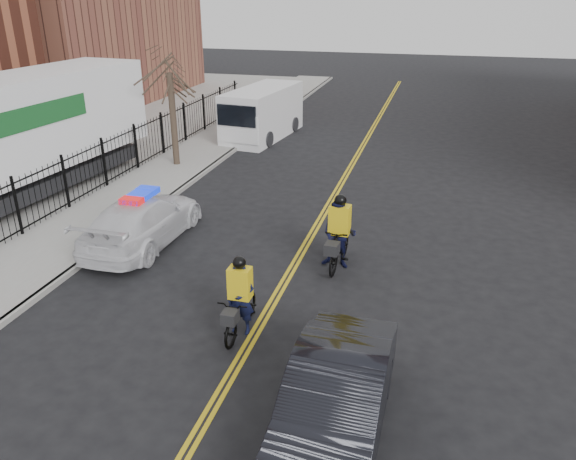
# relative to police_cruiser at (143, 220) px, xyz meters

# --- Properties ---
(ground) EXTENTS (120.00, 120.00, 0.00)m
(ground) POSITION_rel_police_cruiser_xyz_m (4.99, -2.21, -0.77)
(ground) COLOR black
(ground) RESTS_ON ground
(center_line_left) EXTENTS (0.10, 60.00, 0.01)m
(center_line_left) POSITION_rel_police_cruiser_xyz_m (4.91, 5.79, -0.76)
(center_line_left) COLOR gold
(center_line_left) RESTS_ON ground
(center_line_right) EXTENTS (0.10, 60.00, 0.01)m
(center_line_right) POSITION_rel_police_cruiser_xyz_m (5.07, 5.79, -0.76)
(center_line_right) COLOR gold
(center_line_right) RESTS_ON ground
(sidewalk) EXTENTS (3.00, 60.00, 0.15)m
(sidewalk) POSITION_rel_police_cruiser_xyz_m (-2.51, 5.79, -0.69)
(sidewalk) COLOR gray
(sidewalk) RESTS_ON ground
(curb) EXTENTS (0.20, 60.00, 0.15)m
(curb) POSITION_rel_police_cruiser_xyz_m (-1.01, 5.79, -0.69)
(curb) COLOR gray
(curb) RESTS_ON ground
(iron_fence) EXTENTS (0.12, 28.00, 2.00)m
(iron_fence) POSITION_rel_police_cruiser_xyz_m (-4.01, 5.79, 0.23)
(iron_fence) COLOR black
(iron_fence) RESTS_ON ground
(street_tree) EXTENTS (3.20, 3.20, 4.80)m
(street_tree) POSITION_rel_police_cruiser_xyz_m (-2.61, 7.79, 2.77)
(street_tree) COLOR #32271E
(street_tree) RESTS_ON sidewalk
(police_cruiser) EXTENTS (2.14, 5.24, 1.68)m
(police_cruiser) POSITION_rel_police_cruiser_xyz_m (0.00, 0.00, 0.00)
(police_cruiser) COLOR silver
(police_cruiser) RESTS_ON ground
(dark_sedan) EXTENTS (1.74, 4.87, 1.60)m
(dark_sedan) POSITION_rel_police_cruiser_xyz_m (7.40, -6.75, 0.03)
(dark_sedan) COLOR black
(dark_sedan) RESTS_ON ground
(cargo_van) EXTENTS (2.95, 6.45, 2.61)m
(cargo_van) POSITION_rel_police_cruiser_xyz_m (-0.53, 13.92, 0.51)
(cargo_van) COLOR silver
(cargo_van) RESTS_ON ground
(cyclist_near) EXTENTS (0.70, 2.01, 1.97)m
(cyclist_near) POSITION_rel_police_cruiser_xyz_m (4.66, -3.94, -0.08)
(cyclist_near) COLOR black
(cyclist_near) RESTS_ON ground
(cyclist_far) EXTENTS (1.04, 2.23, 2.22)m
(cyclist_far) POSITION_rel_police_cruiser_xyz_m (6.24, -0.01, 0.11)
(cyclist_far) COLOR black
(cyclist_far) RESTS_ON ground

